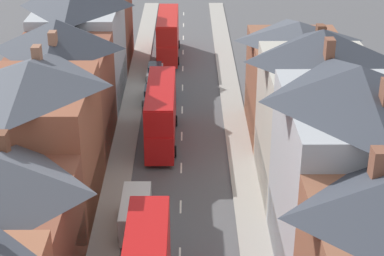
{
  "coord_description": "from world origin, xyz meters",
  "views": [
    {
      "loc": [
        0.55,
        -10.76,
        25.87
      ],
      "look_at": [
        0.92,
        39.16,
        2.18
      ],
      "focal_mm": 60.0,
      "sensor_mm": 36.0,
      "label": 1
    }
  ],
  "objects_px": {
    "double_decker_bus_far_approaching": "(168,35)",
    "car_near_silver": "(155,71)",
    "double_decker_bus_mid_street": "(161,113)",
    "delivery_van": "(136,213)",
    "car_parked_right_a": "(165,90)",
    "car_parked_left_a": "(152,94)"
  },
  "relations": [
    {
      "from": "double_decker_bus_mid_street",
      "to": "delivery_van",
      "type": "distance_m",
      "value": 14.07
    },
    {
      "from": "double_decker_bus_mid_street",
      "to": "car_parked_left_a",
      "type": "relative_size",
      "value": 2.47
    },
    {
      "from": "car_parked_left_a",
      "to": "delivery_van",
      "type": "bearing_deg",
      "value": -90.0
    },
    {
      "from": "double_decker_bus_far_approaching",
      "to": "delivery_van",
      "type": "distance_m",
      "value": 37.26
    },
    {
      "from": "car_parked_right_a",
      "to": "delivery_van",
      "type": "height_order",
      "value": "delivery_van"
    },
    {
      "from": "car_near_silver",
      "to": "delivery_van",
      "type": "relative_size",
      "value": 0.88
    },
    {
      "from": "double_decker_bus_mid_street",
      "to": "double_decker_bus_far_approaching",
      "type": "height_order",
      "value": "same"
    },
    {
      "from": "car_near_silver",
      "to": "delivery_van",
      "type": "height_order",
      "value": "delivery_van"
    },
    {
      "from": "double_decker_bus_far_approaching",
      "to": "car_parked_left_a",
      "type": "bearing_deg",
      "value": -95.18
    },
    {
      "from": "double_decker_bus_far_approaching",
      "to": "delivery_van",
      "type": "bearing_deg",
      "value": -91.99
    },
    {
      "from": "car_parked_right_a",
      "to": "car_near_silver",
      "type": "bearing_deg",
      "value": 102.62
    },
    {
      "from": "double_decker_bus_far_approaching",
      "to": "car_parked_right_a",
      "type": "bearing_deg",
      "value": -89.96
    },
    {
      "from": "double_decker_bus_mid_street",
      "to": "double_decker_bus_far_approaching",
      "type": "xyz_separation_m",
      "value": [
        0.0,
        23.27,
        0.0
      ]
    },
    {
      "from": "double_decker_bus_mid_street",
      "to": "delivery_van",
      "type": "relative_size",
      "value": 2.08
    },
    {
      "from": "car_parked_right_a",
      "to": "double_decker_bus_mid_street",
      "type": "bearing_deg",
      "value": -90.05
    },
    {
      "from": "double_decker_bus_far_approaching",
      "to": "car_parked_left_a",
      "type": "relative_size",
      "value": 2.47
    },
    {
      "from": "car_near_silver",
      "to": "double_decker_bus_far_approaching",
      "type": "bearing_deg",
      "value": 80.05
    },
    {
      "from": "double_decker_bus_mid_street",
      "to": "car_near_silver",
      "type": "xyz_separation_m",
      "value": [
        -1.29,
        15.91,
        -1.97
      ]
    },
    {
      "from": "delivery_van",
      "to": "double_decker_bus_far_approaching",
      "type": "bearing_deg",
      "value": 88.01
    },
    {
      "from": "delivery_van",
      "to": "car_parked_left_a",
      "type": "bearing_deg",
      "value": 90.0
    },
    {
      "from": "car_near_silver",
      "to": "car_parked_right_a",
      "type": "bearing_deg",
      "value": -77.38
    },
    {
      "from": "double_decker_bus_far_approaching",
      "to": "car_near_silver",
      "type": "xyz_separation_m",
      "value": [
        -1.29,
        -7.36,
        -1.97
      ]
    }
  ]
}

